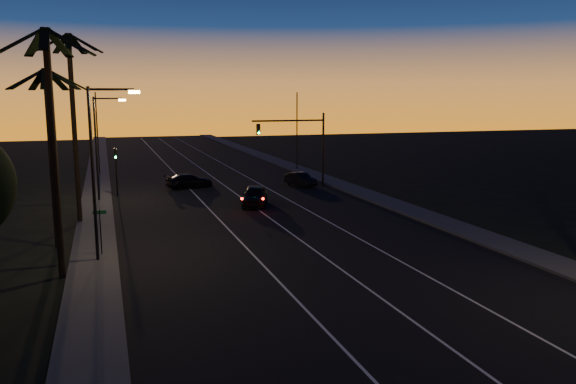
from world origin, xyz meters
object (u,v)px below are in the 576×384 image
object	(u,v)px
signal_mast	(300,137)
lead_car	(255,196)
right_car	(301,179)
cross_car	(190,181)

from	to	relation	value
signal_mast	lead_car	size ratio (longest dim) A/B	1.31
signal_mast	right_car	size ratio (longest dim) A/B	1.74
right_car	signal_mast	bearing A→B (deg)	-116.22
lead_car	right_car	xyz separation A→B (m)	(6.74, 8.24, -0.15)
right_car	cross_car	size ratio (longest dim) A/B	0.84
right_car	cross_car	world-z (taller)	cross_car
signal_mast	cross_car	distance (m)	11.18
lead_car	cross_car	xyz separation A→B (m)	(-3.62, 10.32, -0.12)
right_car	cross_car	distance (m)	10.56
cross_car	signal_mast	bearing A→B (deg)	-15.17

